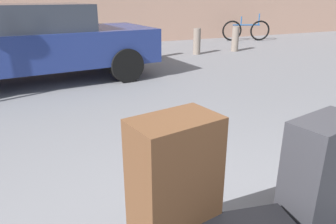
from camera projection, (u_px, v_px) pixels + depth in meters
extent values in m
cube|color=#2D2D33|center=(319.00, 175.00, 1.66)|extent=(0.45, 0.30, 0.64)
cube|color=#51331E|center=(175.00, 190.00, 1.46)|extent=(0.43, 0.31, 0.72)
cube|color=navy|center=(38.00, 48.00, 5.88)|extent=(4.45, 2.18, 0.64)
cube|color=#2D333D|center=(18.00, 18.00, 5.58)|extent=(2.54, 1.80, 0.46)
cylinder|color=black|center=(99.00, 52.00, 7.34)|extent=(0.66, 0.28, 0.64)
cylinder|color=black|center=(126.00, 65.00, 5.95)|extent=(0.66, 0.28, 0.64)
torus|color=black|center=(232.00, 31.00, 11.51)|extent=(0.69, 0.32, 0.72)
torus|color=black|center=(260.00, 31.00, 11.56)|extent=(0.69, 0.32, 0.72)
cylinder|color=#194C8C|center=(246.00, 25.00, 11.46)|extent=(0.95, 0.41, 0.04)
cylinder|color=#194C8C|center=(241.00, 21.00, 11.40)|extent=(0.05, 0.05, 0.30)
cylinder|color=#194C8C|center=(259.00, 19.00, 11.41)|extent=(0.05, 0.05, 0.40)
cylinder|color=#72665B|center=(155.00, 44.00, 8.30)|extent=(0.21, 0.21, 0.72)
cylinder|color=#72665B|center=(197.00, 41.00, 8.79)|extent=(0.21, 0.21, 0.72)
cylinder|color=#72665B|center=(235.00, 39.00, 9.28)|extent=(0.21, 0.21, 0.72)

